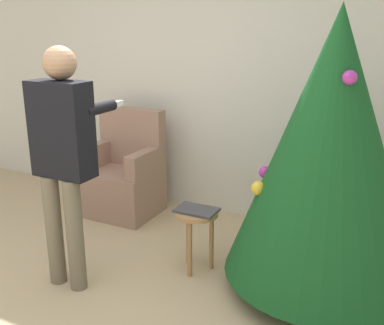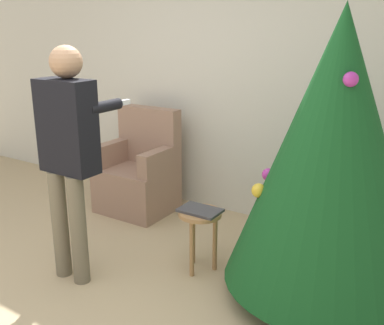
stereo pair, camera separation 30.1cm
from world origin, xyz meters
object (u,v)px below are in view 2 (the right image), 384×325
(christmas_tree, at_px, (333,152))
(side_stool, at_px, (200,224))
(armchair, at_px, (139,175))
(person_standing, at_px, (68,145))

(christmas_tree, distance_m, side_stool, 1.14)
(armchair, bearing_deg, person_standing, -71.84)
(christmas_tree, xyz_separation_m, side_stool, (-0.91, -0.14, -0.67))
(armchair, distance_m, person_standing, 1.48)
(person_standing, bearing_deg, side_stool, 36.98)
(christmas_tree, xyz_separation_m, armchair, (-2.07, 0.56, -0.68))
(christmas_tree, height_order, side_stool, christmas_tree)
(christmas_tree, bearing_deg, side_stool, -171.10)
(christmas_tree, height_order, armchair, christmas_tree)
(christmas_tree, distance_m, armchair, 2.25)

